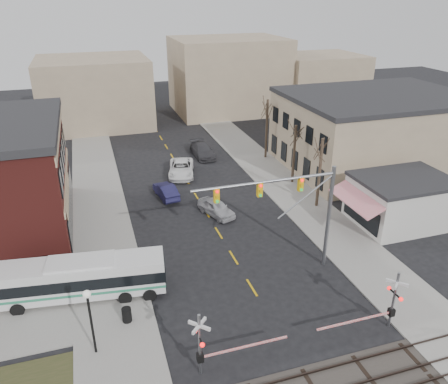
{
  "coord_description": "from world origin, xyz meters",
  "views": [
    {
      "loc": [
        -9.45,
        -21.23,
        19.01
      ],
      "look_at": [
        0.7,
        10.68,
        3.5
      ],
      "focal_mm": 35.0,
      "sensor_mm": 36.0,
      "label": 1
    }
  ],
  "objects_px": {
    "transit_bus": "(83,278)",
    "rr_crossing_east": "(388,302)",
    "traffic_signal_mast": "(295,201)",
    "pedestrian_far": "(79,270)",
    "car_a": "(216,208)",
    "rr_crossing_west": "(208,343)",
    "car_c": "(181,168)",
    "car_b": "(166,191)",
    "pedestrian_near": "(111,281)",
    "street_lamp": "(89,309)",
    "trash_bin": "(127,315)",
    "car_d": "(202,150)"
  },
  "relations": [
    {
      "from": "transit_bus",
      "to": "rr_crossing_east",
      "type": "bearing_deg",
      "value": -26.44
    },
    {
      "from": "car_b",
      "to": "car_a",
      "type": "bearing_deg",
      "value": 117.39
    },
    {
      "from": "pedestrian_far",
      "to": "trash_bin",
      "type": "bearing_deg",
      "value": -106.76
    },
    {
      "from": "traffic_signal_mast",
      "to": "car_c",
      "type": "relative_size",
      "value": 1.79
    },
    {
      "from": "pedestrian_far",
      "to": "car_c",
      "type": "bearing_deg",
      "value": 13.24
    },
    {
      "from": "car_c",
      "to": "car_d",
      "type": "xyz_separation_m",
      "value": [
        3.87,
        5.2,
        -0.02
      ]
    },
    {
      "from": "car_b",
      "to": "pedestrian_near",
      "type": "relative_size",
      "value": 2.27
    },
    {
      "from": "car_b",
      "to": "car_c",
      "type": "distance_m",
      "value": 5.88
    },
    {
      "from": "street_lamp",
      "to": "car_d",
      "type": "bearing_deg",
      "value": 64.27
    },
    {
      "from": "street_lamp",
      "to": "car_c",
      "type": "distance_m",
      "value": 26.94
    },
    {
      "from": "transit_bus",
      "to": "street_lamp",
      "type": "distance_m",
      "value": 5.73
    },
    {
      "from": "street_lamp",
      "to": "pedestrian_near",
      "type": "relative_size",
      "value": 2.26
    },
    {
      "from": "rr_crossing_east",
      "to": "trash_bin",
      "type": "height_order",
      "value": "rr_crossing_east"
    },
    {
      "from": "trash_bin",
      "to": "pedestrian_near",
      "type": "relative_size",
      "value": 0.5
    },
    {
      "from": "car_c",
      "to": "pedestrian_near",
      "type": "height_order",
      "value": "pedestrian_near"
    },
    {
      "from": "trash_bin",
      "to": "car_b",
      "type": "height_order",
      "value": "car_b"
    },
    {
      "from": "street_lamp",
      "to": "trash_bin",
      "type": "height_order",
      "value": "street_lamp"
    },
    {
      "from": "traffic_signal_mast",
      "to": "pedestrian_far",
      "type": "height_order",
      "value": "traffic_signal_mast"
    },
    {
      "from": "street_lamp",
      "to": "car_b",
      "type": "xyz_separation_m",
      "value": [
        7.79,
        19.48,
        -2.49
      ]
    },
    {
      "from": "rr_crossing_west",
      "to": "street_lamp",
      "type": "relative_size",
      "value": 1.3
    },
    {
      "from": "car_d",
      "to": "pedestrian_far",
      "type": "height_order",
      "value": "pedestrian_far"
    },
    {
      "from": "trash_bin",
      "to": "pedestrian_near",
      "type": "distance_m",
      "value": 3.24
    },
    {
      "from": "car_a",
      "to": "rr_crossing_west",
      "type": "bearing_deg",
      "value": -128.5
    },
    {
      "from": "car_d",
      "to": "pedestrian_far",
      "type": "relative_size",
      "value": 3.56
    },
    {
      "from": "car_a",
      "to": "car_d",
      "type": "bearing_deg",
      "value": 59.19
    },
    {
      "from": "car_c",
      "to": "car_a",
      "type": "bearing_deg",
      "value": -70.56
    },
    {
      "from": "traffic_signal_mast",
      "to": "car_c",
      "type": "height_order",
      "value": "traffic_signal_mast"
    },
    {
      "from": "pedestrian_near",
      "to": "car_a",
      "type": "bearing_deg",
      "value": -63.58
    },
    {
      "from": "trash_bin",
      "to": "car_b",
      "type": "xyz_separation_m",
      "value": [
        5.79,
        17.41,
        0.12
      ]
    },
    {
      "from": "transit_bus",
      "to": "trash_bin",
      "type": "height_order",
      "value": "transit_bus"
    },
    {
      "from": "traffic_signal_mast",
      "to": "pedestrian_near",
      "type": "xyz_separation_m",
      "value": [
        -12.86,
        1.09,
        -4.68
      ]
    },
    {
      "from": "transit_bus",
      "to": "rr_crossing_east",
      "type": "height_order",
      "value": "rr_crossing_east"
    },
    {
      "from": "traffic_signal_mast",
      "to": "car_c",
      "type": "bearing_deg",
      "value": 100.13
    },
    {
      "from": "car_a",
      "to": "car_c",
      "type": "relative_size",
      "value": 0.74
    },
    {
      "from": "street_lamp",
      "to": "pedestrian_far",
      "type": "height_order",
      "value": "street_lamp"
    },
    {
      "from": "car_a",
      "to": "street_lamp",
      "type": "bearing_deg",
      "value": -149.25
    },
    {
      "from": "traffic_signal_mast",
      "to": "street_lamp",
      "type": "relative_size",
      "value": 2.4
    },
    {
      "from": "transit_bus",
      "to": "car_c",
      "type": "height_order",
      "value": "transit_bus"
    },
    {
      "from": "rr_crossing_west",
      "to": "transit_bus",
      "type": "bearing_deg",
      "value": 125.73
    },
    {
      "from": "car_c",
      "to": "car_d",
      "type": "relative_size",
      "value": 1.07
    },
    {
      "from": "rr_crossing_east",
      "to": "traffic_signal_mast",
      "type": "bearing_deg",
      "value": 111.2
    },
    {
      "from": "car_b",
      "to": "pedestrian_near",
      "type": "distance_m",
      "value": 15.67
    },
    {
      "from": "transit_bus",
      "to": "pedestrian_near",
      "type": "distance_m",
      "value": 1.87
    },
    {
      "from": "car_a",
      "to": "pedestrian_far",
      "type": "height_order",
      "value": "pedestrian_far"
    },
    {
      "from": "pedestrian_near",
      "to": "car_c",
      "type": "bearing_deg",
      "value": -40.55
    },
    {
      "from": "pedestrian_far",
      "to": "traffic_signal_mast",
      "type": "bearing_deg",
      "value": -56.45
    },
    {
      "from": "rr_crossing_west",
      "to": "car_a",
      "type": "relative_size",
      "value": 1.31
    },
    {
      "from": "rr_crossing_west",
      "to": "rr_crossing_east",
      "type": "relative_size",
      "value": 1.0
    },
    {
      "from": "transit_bus",
      "to": "rr_crossing_east",
      "type": "distance_m",
      "value": 19.52
    },
    {
      "from": "transit_bus",
      "to": "car_c",
      "type": "xyz_separation_m",
      "value": [
        10.96,
        19.2,
        -0.79
      ]
    }
  ]
}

